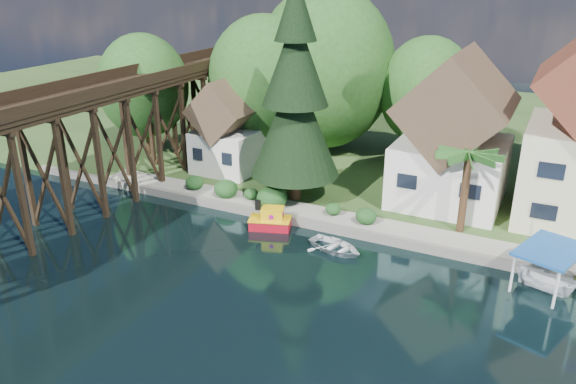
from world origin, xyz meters
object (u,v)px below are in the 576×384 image
at_px(conifer, 295,97).
at_px(boat_white_a, 336,245).
at_px(trestle_bridge, 99,135).
at_px(tugboat, 271,220).
at_px(house_left, 453,140).
at_px(shed, 228,132).
at_px(palm_tree, 469,158).
at_px(boat_canopy, 547,273).

xyz_separation_m(conifer, boat_white_a, (5.54, -5.58, -7.75)).
bearing_deg(trestle_bridge, tugboat, 6.89).
xyz_separation_m(trestle_bridge, tugboat, (13.10, 1.58, -4.74)).
height_order(house_left, shed, house_left).
xyz_separation_m(house_left, palm_tree, (1.89, -4.99, 0.40)).
distance_m(conifer, tugboat, 8.78).
bearing_deg(boat_white_a, palm_tree, -35.93).
relative_size(trestle_bridge, conifer, 2.79).
bearing_deg(trestle_bridge, house_left, 25.21).
height_order(palm_tree, boat_canopy, palm_tree).
bearing_deg(house_left, palm_tree, -69.28).
xyz_separation_m(palm_tree, tugboat, (-11.79, -4.26, -4.93)).
relative_size(shed, palm_tree, 1.36).
height_order(trestle_bridge, tugboat, trestle_bridge).
relative_size(tugboat, boat_white_a, 0.86).
xyz_separation_m(shed, palm_tree, (19.89, -3.48, 1.72)).
xyz_separation_m(shed, conifer, (7.74, -3.22, 4.31)).
distance_m(conifer, boat_canopy, 19.55).
height_order(shed, boat_white_a, shed).
xyz_separation_m(tugboat, boat_white_a, (5.18, -1.06, -0.23)).
height_order(trestle_bridge, conifer, conifer).
distance_m(shed, boat_canopy, 26.73).
bearing_deg(shed, conifer, -22.63).
distance_m(shed, palm_tree, 20.26).
xyz_separation_m(trestle_bridge, boat_canopy, (30.32, 1.20, -4.22)).
bearing_deg(boat_canopy, conifer, 164.43).
relative_size(palm_tree, boat_canopy, 1.21).
relative_size(house_left, boat_white_a, 3.01).
bearing_deg(conifer, tugboat, -85.43).
relative_size(trestle_bridge, boat_white_a, 12.05).
relative_size(house_left, boat_canopy, 2.32).
distance_m(shed, conifer, 9.42).
xyz_separation_m(palm_tree, boat_white_a, (-6.61, -5.32, -5.16)).
bearing_deg(tugboat, boat_canopy, -1.26).
relative_size(palm_tree, boat_white_a, 1.58).
distance_m(house_left, boat_canopy, 12.74).
xyz_separation_m(shed, boat_white_a, (13.28, -8.80, -3.45)).
xyz_separation_m(trestle_bridge, house_left, (23.00, 10.83, -0.21)).
distance_m(trestle_bridge, house_left, 25.42).
height_order(trestle_bridge, house_left, house_left).
height_order(house_left, conifer, conifer).
bearing_deg(tugboat, conifer, 94.57).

